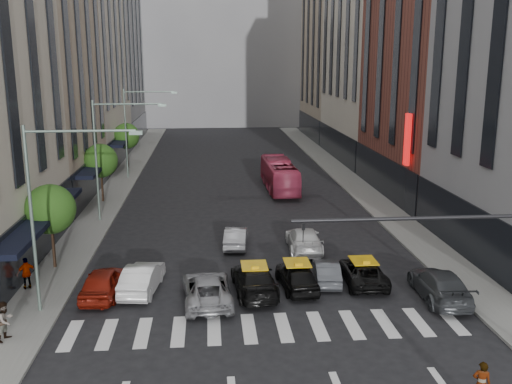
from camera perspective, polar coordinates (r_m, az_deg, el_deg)
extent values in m
plane|color=black|center=(25.61, 1.85, -14.90)|extent=(160.00, 160.00, 0.00)
cube|color=slate|center=(54.51, -14.01, 0.07)|extent=(3.00, 96.00, 0.15)
cube|color=slate|center=(55.64, 10.07, 0.53)|extent=(3.00, 96.00, 0.15)
cube|color=tan|center=(52.43, -21.17, 12.25)|extent=(8.00, 16.00, 24.00)
cube|color=beige|center=(70.17, -17.41, 17.45)|extent=(8.00, 20.00, 36.00)
cube|color=gray|center=(88.65, -14.61, 14.66)|extent=(8.00, 18.00, 30.00)
cube|color=brown|center=(53.23, 17.38, 13.61)|extent=(8.00, 18.00, 26.00)
cube|color=tan|center=(89.66, 8.10, 14.28)|extent=(8.00, 18.00, 28.00)
cube|color=gray|center=(107.64, -3.54, 16.31)|extent=(30.00, 10.00, 36.00)
cylinder|color=black|center=(35.24, -19.64, -4.67)|extent=(0.18, 0.18, 3.15)
sphere|color=#224914|center=(34.72, -19.88, -1.62)|extent=(2.88, 2.88, 2.88)
cylinder|color=black|center=(50.36, -15.15, 0.87)|extent=(0.18, 0.18, 3.15)
sphere|color=#224914|center=(50.00, -15.28, 3.04)|extent=(2.88, 2.88, 2.88)
cylinder|color=black|center=(65.89, -12.75, 3.82)|extent=(0.18, 0.18, 3.15)
sphere|color=#224914|center=(65.62, -12.83, 5.49)|extent=(2.88, 2.88, 2.88)
cylinder|color=gray|center=(28.68, -21.50, -2.73)|extent=(0.16, 0.16, 9.00)
cylinder|color=gray|center=(27.26, -17.18, 5.84)|extent=(5.00, 0.12, 0.12)
cube|color=gray|center=(26.85, -11.92, 5.82)|extent=(0.60, 0.25, 0.18)
cylinder|color=gray|center=(43.87, -15.69, 2.96)|extent=(0.16, 0.16, 9.00)
cylinder|color=gray|center=(42.95, -12.73, 8.57)|extent=(5.00, 0.12, 0.12)
cube|color=gray|center=(42.70, -9.36, 8.56)|extent=(0.60, 0.25, 0.18)
cylinder|color=gray|center=(59.49, -12.89, 5.69)|extent=(0.16, 0.16, 9.00)
cylinder|color=gray|center=(58.82, -10.65, 9.82)|extent=(5.00, 0.12, 0.12)
cube|color=gray|center=(58.63, -8.18, 9.80)|extent=(0.60, 0.25, 0.18)
cylinder|color=black|center=(23.79, 15.53, -2.56)|extent=(10.00, 0.16, 0.16)
imported|color=black|center=(22.78, 4.75, -4.11)|extent=(0.13, 0.16, 0.80)
cube|color=red|center=(45.52, 14.91, 5.08)|extent=(0.30, 0.70, 4.00)
imported|color=maroon|center=(30.95, -15.04, -8.70)|extent=(2.09, 4.58, 1.52)
imported|color=silver|center=(31.11, -11.32, -8.40)|extent=(2.16, 4.72, 1.50)
imported|color=#95969A|center=(29.33, -4.92, -9.63)|extent=(2.69, 5.26, 1.42)
imported|color=black|center=(30.31, -0.18, -8.73)|extent=(2.44, 5.29, 1.50)
imported|color=black|center=(30.89, 4.11, -8.37)|extent=(2.09, 4.42, 1.46)
imported|color=#42454A|center=(31.96, 7.06, -7.89)|extent=(1.69, 3.89, 1.24)
imported|color=black|center=(32.14, 10.65, -7.86)|extent=(2.33, 4.71, 1.28)
imported|color=#393D40|center=(31.06, 17.89, -8.81)|extent=(2.40, 5.37, 1.53)
imported|color=#9E9FA4|center=(37.53, -2.02, -4.50)|extent=(1.84, 4.17, 1.33)
imported|color=silver|center=(36.89, 4.82, -4.74)|extent=(2.28, 5.17, 1.48)
imported|color=#BA3656|center=(53.50, 2.34, 1.70)|extent=(2.58, 10.32, 2.86)
imported|color=gray|center=(21.94, 21.74, -16.15)|extent=(0.71, 0.59, 1.68)
imported|color=gray|center=(27.45, -23.79, -11.70)|extent=(0.92, 1.03, 1.76)
imported|color=gray|center=(32.75, -21.96, -7.54)|extent=(1.08, 0.87, 1.72)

